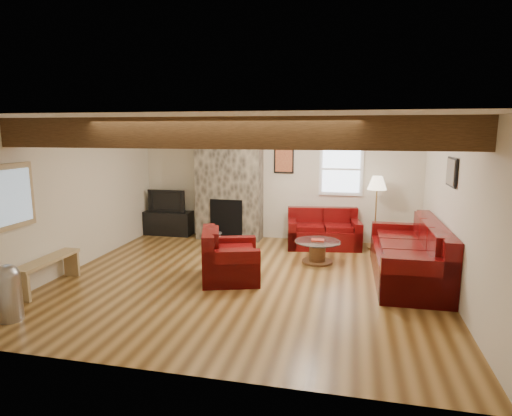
{
  "coord_description": "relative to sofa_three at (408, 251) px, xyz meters",
  "views": [
    {
      "loc": [
        1.56,
        -6.3,
        2.34
      ],
      "look_at": [
        0.06,
        0.4,
        1.09
      ],
      "focal_mm": 30.0,
      "sensor_mm": 36.0,
      "label": 1
    }
  ],
  "objects": [
    {
      "name": "coal_bucket",
      "position": [
        -3.59,
        1.15,
        -0.31
      ],
      "size": [
        0.32,
        0.32,
        0.31
      ],
      "primitive_type": null,
      "color": "slate",
      "rests_on": "floor"
    },
    {
      "name": "artwork_right",
      "position": [
        0.48,
        -0.28,
        1.29
      ],
      "size": [
        0.06,
        0.55,
        0.42
      ],
      "primitive_type": null,
      "color": "black",
      "rests_on": "room"
    },
    {
      "name": "tv_cabinet",
      "position": [
        -4.93,
        1.95,
        -0.19
      ],
      "size": [
        1.07,
        0.43,
        0.54
      ],
      "primitive_type": "cube",
      "color": "black",
      "rests_on": "floor"
    },
    {
      "name": "armchair_red",
      "position": [
        -2.74,
        -0.6,
        -0.06
      ],
      "size": [
        1.13,
        1.21,
        0.8
      ],
      "primitive_type": null,
      "rotation": [
        0.0,
        0.0,
        1.88
      ],
      "color": "#450409",
      "rests_on": "floor"
    },
    {
      "name": "television",
      "position": [
        -4.93,
        1.95,
        0.32
      ],
      "size": [
        0.87,
        0.11,
        0.5
      ],
      "primitive_type": "imported",
      "color": "black",
      "rests_on": "tv_cabinet"
    },
    {
      "name": "hatch_window",
      "position": [
        -5.44,
        -2.08,
        0.99
      ],
      "size": [
        0.08,
        1.0,
        0.9
      ],
      "primitive_type": null,
      "color": "#A58157",
      "rests_on": "room"
    },
    {
      "name": "chimney_breast",
      "position": [
        -3.48,
        1.91,
        0.76
      ],
      "size": [
        1.4,
        0.67,
        2.5
      ],
      "color": "#36312A",
      "rests_on": "floor"
    },
    {
      "name": "sofa_three",
      "position": [
        0.0,
        0.0,
        0.0
      ],
      "size": [
        1.03,
        2.4,
        0.92
      ],
      "primitive_type": null,
      "rotation": [
        0.0,
        0.0,
        -1.56
      ],
      "color": "#450409",
      "rests_on": "floor"
    },
    {
      "name": "pedal_bin",
      "position": [
        -5.0,
        -2.66,
        -0.1
      ],
      "size": [
        0.35,
        0.35,
        0.73
      ],
      "primitive_type": null,
      "rotation": [
        0.0,
        0.0,
        -0.22
      ],
      "color": "#A5A5AA",
      "rests_on": "floor"
    },
    {
      "name": "coffee_table",
      "position": [
        -1.46,
        0.56,
        -0.26
      ],
      "size": [
        0.82,
        0.82,
        0.43
      ],
      "color": "#462A16",
      "rests_on": "floor"
    },
    {
      "name": "floor_lamp",
      "position": [
        -0.42,
        1.74,
        0.79
      ],
      "size": [
        0.37,
        0.37,
        1.46
      ],
      "color": "tan",
      "rests_on": "floor"
    },
    {
      "name": "loveseat",
      "position": [
        -1.43,
        1.65,
        -0.08
      ],
      "size": [
        1.55,
        1.04,
        0.76
      ],
      "primitive_type": null,
      "rotation": [
        0.0,
        0.0,
        0.16
      ],
      "color": "#450409",
      "rests_on": "floor"
    },
    {
      "name": "pine_bench",
      "position": [
        -5.31,
        -1.57,
        -0.24
      ],
      "size": [
        0.28,
        1.2,
        0.45
      ],
      "primitive_type": null,
      "color": "#A58157",
      "rests_on": "floor"
    },
    {
      "name": "oak_beam",
      "position": [
        -2.48,
        -1.83,
        1.85
      ],
      "size": [
        6.0,
        0.36,
        0.38
      ],
      "primitive_type": "cube",
      "color": "#362210",
      "rests_on": "room"
    },
    {
      "name": "back_window",
      "position": [
        -1.13,
        2.13,
        1.09
      ],
      "size": [
        0.9,
        0.08,
        1.1
      ],
      "primitive_type": null,
      "color": "white",
      "rests_on": "room"
    },
    {
      "name": "artwork_back",
      "position": [
        -2.33,
        2.13,
        1.24
      ],
      "size": [
        0.42,
        0.06,
        0.52
      ],
      "primitive_type": null,
      "color": "black",
      "rests_on": "room"
    },
    {
      "name": "room",
      "position": [
        -2.48,
        -0.58,
        0.79
      ],
      "size": [
        8.0,
        8.0,
        8.0
      ],
      "color": "brown",
      "rests_on": "ground"
    },
    {
      "name": "ceiling_dome",
      "position": [
        -1.58,
        0.32,
        1.98
      ],
      "size": [
        0.4,
        0.4,
        0.18
      ],
      "primitive_type": null,
      "color": "white",
      "rests_on": "room"
    }
  ]
}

